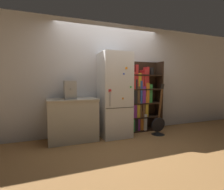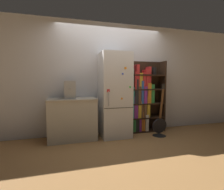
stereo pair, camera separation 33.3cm
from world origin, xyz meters
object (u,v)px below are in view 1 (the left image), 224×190
at_px(refrigerator, 115,95).
at_px(guitar, 158,127).
at_px(bookshelf, 140,98).
at_px(espresso_machine, 70,90).

xyz_separation_m(refrigerator, guitar, (0.98, -0.29, -0.76)).
bearing_deg(refrigerator, bookshelf, 12.80).
relative_size(refrigerator, espresso_machine, 5.04).
xyz_separation_m(bookshelf, espresso_machine, (-1.72, -0.13, 0.25)).
height_order(refrigerator, guitar, refrigerator).
bearing_deg(bookshelf, guitar, -63.30).
height_order(bookshelf, guitar, bookshelf).
xyz_separation_m(refrigerator, espresso_machine, (-0.97, 0.04, 0.13)).
height_order(espresso_machine, guitar, espresso_machine).
distance_m(refrigerator, bookshelf, 0.78).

